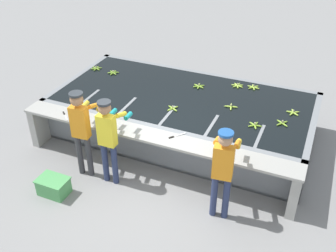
{
  "coord_description": "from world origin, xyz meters",
  "views": [
    {
      "loc": [
        2.64,
        -5.09,
        4.87
      ],
      "look_at": [
        0.0,
        1.0,
        0.63
      ],
      "focal_mm": 42.0,
      "sensor_mm": 36.0,
      "label": 1
    }
  ],
  "objects_px": {
    "banana_bunch_floating_0": "(237,86)",
    "banana_bunch_floating_8": "(113,73)",
    "worker_1": "(108,134)",
    "banana_bunch_floating_2": "(173,108)",
    "banana_bunch_floating_9": "(282,123)",
    "banana_bunch_floating_6": "(231,107)",
    "banana_bunch_floating_4": "(253,87)",
    "worker_0": "(81,126)",
    "banana_bunch_floating_1": "(199,86)",
    "crate": "(54,186)",
    "banana_bunch_floating_3": "(96,68)",
    "banana_bunch_floating_7": "(255,125)",
    "banana_bunch_ledge_0": "(106,126)",
    "worker_2": "(223,166)",
    "knife_1": "(65,115)",
    "knife_0": "(175,136)",
    "banana_bunch_floating_5": "(293,113)"
  },
  "relations": [
    {
      "from": "banana_bunch_floating_0",
      "to": "banana_bunch_floating_8",
      "type": "bearing_deg",
      "value": -169.9
    },
    {
      "from": "worker_1",
      "to": "banana_bunch_floating_2",
      "type": "distance_m",
      "value": 1.62
    },
    {
      "from": "banana_bunch_floating_9",
      "to": "banana_bunch_floating_6",
      "type": "bearing_deg",
      "value": 167.96
    },
    {
      "from": "banana_bunch_floating_4",
      "to": "banana_bunch_floating_9",
      "type": "height_order",
      "value": "same"
    },
    {
      "from": "worker_0",
      "to": "banana_bunch_floating_0",
      "type": "xyz_separation_m",
      "value": [
        2.09,
        3.01,
        -0.17
      ]
    },
    {
      "from": "worker_1",
      "to": "banana_bunch_floating_1",
      "type": "height_order",
      "value": "worker_1"
    },
    {
      "from": "crate",
      "to": "banana_bunch_floating_3",
      "type": "bearing_deg",
      "value": 108.36
    },
    {
      "from": "banana_bunch_floating_4",
      "to": "worker_0",
      "type": "bearing_deg",
      "value": -128.41
    },
    {
      "from": "worker_0",
      "to": "banana_bunch_floating_9",
      "type": "distance_m",
      "value": 3.74
    },
    {
      "from": "banana_bunch_floating_9",
      "to": "banana_bunch_floating_8",
      "type": "bearing_deg",
      "value": 170.39
    },
    {
      "from": "banana_bunch_floating_7",
      "to": "crate",
      "type": "height_order",
      "value": "banana_bunch_floating_7"
    },
    {
      "from": "banana_bunch_floating_0",
      "to": "banana_bunch_ledge_0",
      "type": "height_order",
      "value": "banana_bunch_ledge_0"
    },
    {
      "from": "banana_bunch_floating_7",
      "to": "banana_bunch_ledge_0",
      "type": "relative_size",
      "value": 0.98
    },
    {
      "from": "worker_2",
      "to": "knife_1",
      "type": "relative_size",
      "value": 5.91
    },
    {
      "from": "worker_1",
      "to": "crate",
      "type": "xyz_separation_m",
      "value": [
        -0.77,
        -0.74,
        -0.88
      ]
    },
    {
      "from": "worker_1",
      "to": "banana_bunch_floating_2",
      "type": "bearing_deg",
      "value": 67.96
    },
    {
      "from": "worker_1",
      "to": "banana_bunch_floating_4",
      "type": "xyz_separation_m",
      "value": [
        1.88,
        3.07,
        -0.14
      ]
    },
    {
      "from": "banana_bunch_ledge_0",
      "to": "knife_0",
      "type": "bearing_deg",
      "value": 9.38
    },
    {
      "from": "banana_bunch_floating_1",
      "to": "knife_1",
      "type": "height_order",
      "value": "banana_bunch_floating_1"
    },
    {
      "from": "worker_0",
      "to": "crate",
      "type": "xyz_separation_m",
      "value": [
        -0.22,
        -0.74,
        -0.91
      ]
    },
    {
      "from": "banana_bunch_floating_1",
      "to": "crate",
      "type": "bearing_deg",
      "value": -114.24
    },
    {
      "from": "banana_bunch_floating_5",
      "to": "banana_bunch_floating_7",
      "type": "relative_size",
      "value": 1.0
    },
    {
      "from": "banana_bunch_floating_8",
      "to": "banana_bunch_ledge_0",
      "type": "bearing_deg",
      "value": -62.99
    },
    {
      "from": "banana_bunch_floating_6",
      "to": "banana_bunch_floating_2",
      "type": "bearing_deg",
      "value": -153.06
    },
    {
      "from": "worker_1",
      "to": "banana_bunch_floating_4",
      "type": "distance_m",
      "value": 3.6
    },
    {
      "from": "worker_1",
      "to": "banana_bunch_floating_7",
      "type": "height_order",
      "value": "worker_1"
    },
    {
      "from": "banana_bunch_floating_4",
      "to": "banana_bunch_floating_3",
      "type": "bearing_deg",
      "value": -172.01
    },
    {
      "from": "worker_1",
      "to": "knife_0",
      "type": "relative_size",
      "value": 5.83
    },
    {
      "from": "worker_2",
      "to": "banana_bunch_floating_5",
      "type": "bearing_deg",
      "value": 72.36
    },
    {
      "from": "worker_2",
      "to": "worker_0",
      "type": "bearing_deg",
      "value": 178.91
    },
    {
      "from": "banana_bunch_floating_7",
      "to": "banana_bunch_floating_2",
      "type": "bearing_deg",
      "value": -178.86
    },
    {
      "from": "banana_bunch_floating_5",
      "to": "banana_bunch_floating_8",
      "type": "distance_m",
      "value": 4.22
    },
    {
      "from": "banana_bunch_floating_3",
      "to": "banana_bunch_floating_5",
      "type": "relative_size",
      "value": 1.02
    },
    {
      "from": "worker_0",
      "to": "banana_bunch_floating_8",
      "type": "height_order",
      "value": "worker_0"
    },
    {
      "from": "banana_bunch_floating_0",
      "to": "banana_bunch_ledge_0",
      "type": "relative_size",
      "value": 0.99
    },
    {
      "from": "banana_bunch_floating_5",
      "to": "crate",
      "type": "relative_size",
      "value": 0.5
    },
    {
      "from": "worker_0",
      "to": "banana_bunch_floating_6",
      "type": "distance_m",
      "value": 3.01
    },
    {
      "from": "banana_bunch_floating_2",
      "to": "banana_bunch_ledge_0",
      "type": "relative_size",
      "value": 0.93
    },
    {
      "from": "banana_bunch_floating_4",
      "to": "banana_bunch_floating_0",
      "type": "bearing_deg",
      "value": -170.46
    },
    {
      "from": "worker_0",
      "to": "banana_bunch_floating_9",
      "type": "relative_size",
      "value": 7.1
    },
    {
      "from": "banana_bunch_floating_1",
      "to": "banana_bunch_floating_7",
      "type": "relative_size",
      "value": 1.02
    },
    {
      "from": "knife_0",
      "to": "banana_bunch_floating_1",
      "type": "bearing_deg",
      "value": 97.6
    },
    {
      "from": "banana_bunch_floating_2",
      "to": "banana_bunch_floating_4",
      "type": "distance_m",
      "value": 2.03
    },
    {
      "from": "banana_bunch_floating_8",
      "to": "banana_bunch_floating_4",
      "type": "bearing_deg",
      "value": 10.04
    },
    {
      "from": "banana_bunch_floating_0",
      "to": "banana_bunch_floating_4",
      "type": "relative_size",
      "value": 0.99
    },
    {
      "from": "knife_0",
      "to": "worker_0",
      "type": "bearing_deg",
      "value": -159.27
    },
    {
      "from": "worker_1",
      "to": "banana_bunch_floating_3",
      "type": "distance_m",
      "value": 3.16
    },
    {
      "from": "worker_2",
      "to": "banana_bunch_floating_0",
      "type": "height_order",
      "value": "worker_2"
    },
    {
      "from": "worker_1",
      "to": "banana_bunch_floating_5",
      "type": "relative_size",
      "value": 6.16
    },
    {
      "from": "banana_bunch_floating_5",
      "to": "knife_1",
      "type": "distance_m",
      "value": 4.51
    }
  ]
}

